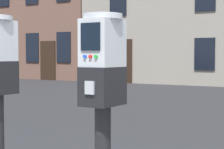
{
  "coord_description": "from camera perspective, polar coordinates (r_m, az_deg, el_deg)",
  "views": [
    {
      "loc": [
        1.07,
        -2.2,
        1.33
      ],
      "look_at": [
        -0.08,
        -0.24,
        1.22
      ],
      "focal_mm": 64.19,
      "sensor_mm": 36.0,
      "label": 1
    }
  ],
  "objects": [
    {
      "name": "parking_meter_twin_adjacent",
      "position": [
        2.19,
        -1.34,
        -2.83
      ],
      "size": [
        0.22,
        0.25,
        1.41
      ],
      "rotation": [
        0.0,
        0.0,
        -1.59
      ],
      "color": "black",
      "rests_on": "sidewalk_slab"
    }
  ]
}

